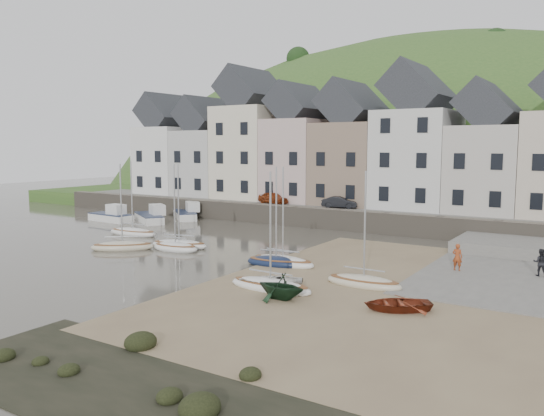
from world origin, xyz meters
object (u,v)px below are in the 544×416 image
Objects in this scene: car_left at (273,198)px; car_right at (340,202)px; rowboat_green at (281,286)px; rowboat_red at (397,303)px; rowboat_white at (270,281)px; person_red at (457,257)px; person_dark at (540,262)px; sailboat_0 at (133,232)px.

car_left reaches higher than car_right.
rowboat_green reaches higher than rowboat_red.
rowboat_white reaches higher than rowboat_red.
person_red is at bearing 144.28° from rowboat_red.
rowboat_red is at bearing 90.84° from person_red.
rowboat_green is 1.60× the size of person_dark.
rowboat_white is 23.46m from car_right.
person_red reaches higher than person_dark.
sailboat_0 is at bearing 4.70° from person_red.
car_left is at bearing -145.97° from rowboat_green.
sailboat_0 is 1.88× the size of rowboat_white.
car_left is (-25.57, 12.43, 1.29)m from person_dark.
person_dark reaches higher than rowboat_red.
rowboat_white is 2.26m from rowboat_green.
rowboat_red is (25.61, -8.39, 0.11)m from sailboat_0.
rowboat_green is 1.56× the size of person_red.
person_red is (7.27, 8.91, 0.50)m from rowboat_white.
person_red is at bearing 152.49° from rowboat_green.
rowboat_green is (1.61, -1.56, 0.30)m from rowboat_white.
rowboat_green is 25.42m from car_right.
sailboat_0 is 4.09× the size of person_dark.
sailboat_0 is 18.74m from car_right.
car_right is at bearing -74.23° from car_left.
rowboat_red is 1.90× the size of person_red.
sailboat_0 is 15.18m from car_left.
rowboat_white is 26.50m from car_left.
rowboat_green is at bearing -131.11° from car_left.
rowboat_red is 0.92× the size of car_right.
rowboat_white is at bearing -132.18° from car_left.
car_right reaches higher than rowboat_green.
car_right is (-6.73, 22.41, 1.73)m from rowboat_white.
person_red is 19.49m from car_right.
person_red is at bearing -106.59° from car_left.
sailboat_0 is 26.95m from rowboat_red.
rowboat_green is 11.91m from person_red.
rowboat_white is 2.18× the size of person_dark.
rowboat_red is 11.27m from person_dark.
rowboat_green is at bearing 64.46° from person_red.
sailboat_0 is at bearing 177.84° from car_left.
car_right is (-18.27, 12.43, 1.25)m from person_dark.
rowboat_white is at bearing -133.23° from rowboat_green.
car_left is (4.63, 14.33, 1.92)m from sailboat_0.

